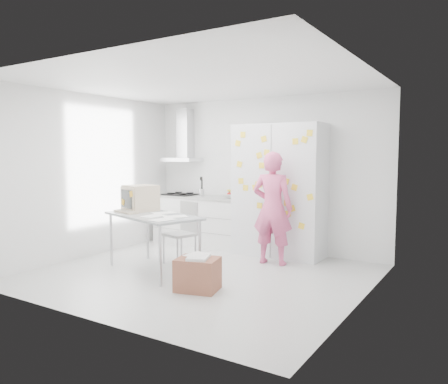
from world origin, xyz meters
The scene contains 10 objects.
floor centered at (0.00, 0.00, -0.01)m, with size 4.50×4.00×0.02m, color silver.
walls centered at (0.00, 0.72, 1.35)m, with size 4.52×4.01×2.70m.
ceiling centered at (0.00, 0.00, 2.70)m, with size 4.50×4.00×0.02m, color white.
counter_run centered at (-1.20, 1.70, 0.47)m, with size 1.84×0.63×1.28m.
range_hood centered at (-1.65, 1.84, 1.96)m, with size 0.70×0.48×1.01m.
tall_cabinet centered at (0.45, 1.67, 1.10)m, with size 1.50×0.68×2.20m.
person centered at (0.60, 1.10, 0.87)m, with size 0.64×0.42×1.75m, color #E4598B.
desk centered at (-0.97, -0.07, 0.93)m, with size 1.70×1.21×1.23m.
chair centered at (-0.60, 0.41, 0.54)m, with size 0.53×0.53×0.96m.
cardboard_box centered at (0.40, -0.61, 0.21)m, with size 0.60×0.52×0.45m.
Camera 1 is at (3.52, -4.97, 1.71)m, focal length 35.00 mm.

